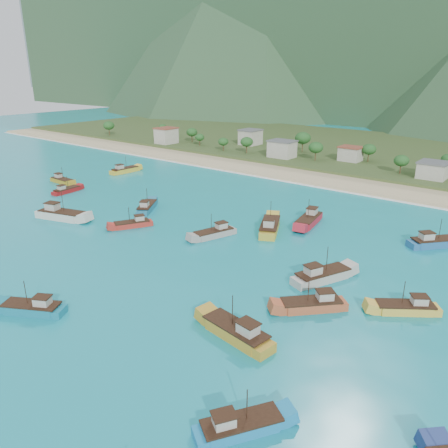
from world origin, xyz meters
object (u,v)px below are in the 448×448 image
Objects in this scene: boat_16 at (240,427)px; boat_24 at (133,225)px; boat_4 at (214,234)px; boat_7 at (406,309)px; boat_25 at (62,181)px; boat_5 at (147,208)px; boat_6 at (322,276)px; boat_14 at (61,215)px; boat_1 at (237,333)px; boat_9 at (270,227)px; boat_22 at (434,243)px; boat_15 at (66,191)px; boat_3 at (33,309)px; boat_19 at (309,221)px; boat_12 at (312,305)px; boat_13 at (125,171)px.

boat_16 reaches higher than boat_24.
boat_4 is 1.11× the size of boat_7.
boat_25 is (-110.61, 12.20, 0.03)m from boat_7.
boat_25 is at bearing 13.73° from boat_24.
boat_24 is at bearing 76.86° from boat_25.
boat_24 is (6.94, -10.51, -0.14)m from boat_5.
boat_6 is 14.62m from boat_7.
boat_1 is at bearing 61.02° from boat_14.
boat_9 is 33.85m from boat_22.
boat_4 reaches higher than boat_15.
boat_5 reaches higher than boat_3.
boat_1 is 0.87× the size of boat_14.
boat_19 reaches higher than boat_24.
boat_9 is at bearing 94.72° from boat_25.
boat_3 is 37.48m from boat_16.
boat_24 reaches higher than boat_15.
boat_5 is (-25.55, 3.55, 0.04)m from boat_4.
boat_4 is at bearing 48.48° from boat_19.
boat_22 reaches higher than boat_25.
boat_14 is (-64.21, -9.46, 0.18)m from boat_6.
boat_12 is at bearing -73.17° from boat_9.
boat_7 is 112.07m from boat_13.
boat_16 is at bearing -133.55° from boat_1.
boat_12 is 89.05m from boat_15.
boat_22 is at bearing -15.88° from boat_5.
boat_1 is 26.20m from boat_7.
boat_14 is at bearing -112.34° from boat_22.
boat_19 is (48.48, 34.12, -0.14)m from boat_14.
boat_9 is 1.23× the size of boat_22.
boat_3 reaches higher than boat_24.
boat_12 is 101.37m from boat_25.
boat_19 is at bearing 9.67° from boat_15.
boat_24 is at bearing 37.96° from boat_4.
boat_16 is (101.08, -67.88, -0.16)m from boat_13.
boat_22 is 64.89m from boat_24.
boat_16 is (8.88, -35.25, -0.20)m from boat_6.
boat_6 is 64.90m from boat_14.
boat_25 is at bearing -171.13° from boat_16.
boat_7 is 60.88m from boat_24.
boat_24 is at bearing 30.82° from boat_19.
boat_13 is at bearing -176.42° from boat_6.
boat_9 reaches higher than boat_5.
boat_25 is (-75.83, -4.26, -0.28)m from boat_9.
boat_6 is (27.74, -4.60, 0.13)m from boat_4.
boat_5 is 67.21m from boat_22.
boat_3 is at bearing -42.67° from boat_15.
boat_12 reaches higher than boat_7.
boat_5 is (-24.70, 44.45, 0.07)m from boat_3.
boat_15 is at bearing -160.27° from boat_6.
boat_14 reaches higher than boat_25.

